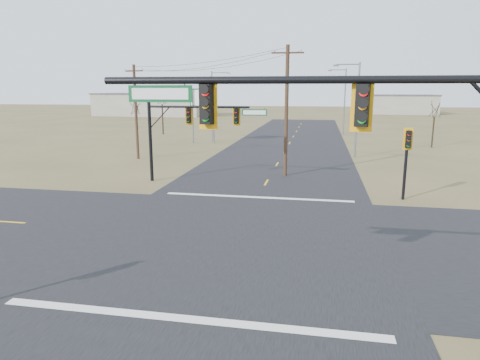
{
  "coord_description": "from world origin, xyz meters",
  "views": [
    {
      "loc": [
        3.73,
        -18.67,
        6.77
      ],
      "look_at": [
        0.07,
        1.0,
        2.51
      ],
      "focal_mm": 32.0,
      "sensor_mm": 36.0,
      "label": 1
    }
  ],
  "objects_px": {
    "utility_pole_near": "(286,110)",
    "mast_arm_near": "(378,140)",
    "mast_arm_far": "(192,122)",
    "streetlight_a": "(355,105)",
    "streetlight_b": "(343,98)",
    "bare_tree_b": "(162,97)",
    "bare_tree_c": "(435,109)",
    "highway_sign": "(203,105)",
    "pedestal_signal_ne": "(407,148)",
    "bare_tree_a": "(135,107)",
    "utility_pole_far": "(136,111)",
    "streetlight_c": "(214,103)"
  },
  "relations": [
    {
      "from": "bare_tree_c",
      "to": "streetlight_a",
      "type": "bearing_deg",
      "value": -135.79
    },
    {
      "from": "streetlight_a",
      "to": "pedestal_signal_ne",
      "type": "bearing_deg",
      "value": -86.98
    },
    {
      "from": "pedestal_signal_ne",
      "to": "streetlight_a",
      "type": "xyz_separation_m",
      "value": [
        -1.92,
        17.0,
        1.97
      ]
    },
    {
      "from": "bare_tree_a",
      "to": "utility_pole_far",
      "type": "bearing_deg",
      "value": -65.62
    },
    {
      "from": "utility_pole_far",
      "to": "highway_sign",
      "type": "relative_size",
      "value": 1.32
    },
    {
      "from": "utility_pole_near",
      "to": "bare_tree_c",
      "type": "relative_size",
      "value": 1.74
    },
    {
      "from": "mast_arm_far",
      "to": "pedestal_signal_ne",
      "type": "bearing_deg",
      "value": -32.87
    },
    {
      "from": "mast_arm_near",
      "to": "bare_tree_b",
      "type": "relative_size",
      "value": 1.57
    },
    {
      "from": "mast_arm_near",
      "to": "streetlight_c",
      "type": "relative_size",
      "value": 1.22
    },
    {
      "from": "mast_arm_far",
      "to": "streetlight_b",
      "type": "bearing_deg",
      "value": 49.02
    },
    {
      "from": "mast_arm_near",
      "to": "streetlight_b",
      "type": "distance_m",
      "value": 56.12
    },
    {
      "from": "utility_pole_near",
      "to": "bare_tree_b",
      "type": "distance_m",
      "value": 35.72
    },
    {
      "from": "pedestal_signal_ne",
      "to": "utility_pole_far",
      "type": "relative_size",
      "value": 0.5
    },
    {
      "from": "bare_tree_c",
      "to": "utility_pole_far",
      "type": "bearing_deg",
      "value": -155.14
    },
    {
      "from": "highway_sign",
      "to": "streetlight_b",
      "type": "distance_m",
      "value": 22.93
    },
    {
      "from": "highway_sign",
      "to": "bare_tree_b",
      "type": "distance_m",
      "value": 13.06
    },
    {
      "from": "mast_arm_near",
      "to": "mast_arm_far",
      "type": "xyz_separation_m",
      "value": [
        -10.52,
        18.71,
        -1.06
      ]
    },
    {
      "from": "bare_tree_a",
      "to": "bare_tree_c",
      "type": "bearing_deg",
      "value": 3.81
    },
    {
      "from": "utility_pole_near",
      "to": "bare_tree_c",
      "type": "distance_m",
      "value": 25.62
    },
    {
      "from": "utility_pole_far",
      "to": "bare_tree_c",
      "type": "height_order",
      "value": "utility_pole_far"
    },
    {
      "from": "pedestal_signal_ne",
      "to": "bare_tree_a",
      "type": "xyz_separation_m",
      "value": [
        -28.36,
        24.09,
        1.32
      ]
    },
    {
      "from": "bare_tree_a",
      "to": "bare_tree_b",
      "type": "bearing_deg",
      "value": 93.08
    },
    {
      "from": "pedestal_signal_ne",
      "to": "utility_pole_far",
      "type": "bearing_deg",
      "value": 155.17
    },
    {
      "from": "streetlight_a",
      "to": "streetlight_c",
      "type": "relative_size",
      "value": 1.03
    },
    {
      "from": "streetlight_b",
      "to": "utility_pole_far",
      "type": "bearing_deg",
      "value": -129.42
    },
    {
      "from": "pedestal_signal_ne",
      "to": "utility_pole_far",
      "type": "xyz_separation_m",
      "value": [
        -22.98,
        12.22,
        1.45
      ]
    },
    {
      "from": "streetlight_b",
      "to": "mast_arm_near",
      "type": "bearing_deg",
      "value": -94.22
    },
    {
      "from": "bare_tree_a",
      "to": "bare_tree_b",
      "type": "height_order",
      "value": "bare_tree_b"
    },
    {
      "from": "mast_arm_far",
      "to": "streetlight_a",
      "type": "xyz_separation_m",
      "value": [
        12.46,
        14.4,
        0.79
      ]
    },
    {
      "from": "bare_tree_b",
      "to": "streetlight_a",
      "type": "bearing_deg",
      "value": -33.9
    },
    {
      "from": "mast_arm_far",
      "to": "bare_tree_c",
      "type": "xyz_separation_m",
      "value": [
        22.24,
        23.91,
        0.07
      ]
    },
    {
      "from": "utility_pole_near",
      "to": "streetlight_c",
      "type": "distance_m",
      "value": 23.67
    },
    {
      "from": "bare_tree_b",
      "to": "streetlight_c",
      "type": "bearing_deg",
      "value": -38.32
    },
    {
      "from": "pedestal_signal_ne",
      "to": "streetlight_b",
      "type": "height_order",
      "value": "streetlight_b"
    },
    {
      "from": "mast_arm_far",
      "to": "highway_sign",
      "type": "distance_m",
      "value": 23.81
    },
    {
      "from": "mast_arm_far",
      "to": "mast_arm_near",
      "type": "bearing_deg",
      "value": -83.28
    },
    {
      "from": "highway_sign",
      "to": "streetlight_c",
      "type": "bearing_deg",
      "value": 66.51
    },
    {
      "from": "streetlight_b",
      "to": "bare_tree_c",
      "type": "distance_m",
      "value": 16.7
    },
    {
      "from": "highway_sign",
      "to": "streetlight_c",
      "type": "relative_size",
      "value": 0.76
    },
    {
      "from": "bare_tree_b",
      "to": "bare_tree_c",
      "type": "height_order",
      "value": "bare_tree_b"
    },
    {
      "from": "pedestal_signal_ne",
      "to": "bare_tree_c",
      "type": "bearing_deg",
      "value": 76.67
    },
    {
      "from": "utility_pole_far",
      "to": "bare_tree_b",
      "type": "xyz_separation_m",
      "value": [
        -5.98,
        22.94,
        0.88
      ]
    },
    {
      "from": "mast_arm_far",
      "to": "streetlight_b",
      "type": "distance_m",
      "value": 39.39
    },
    {
      "from": "utility_pole_near",
      "to": "mast_arm_near",
      "type": "bearing_deg",
      "value": -79.8
    },
    {
      "from": "streetlight_b",
      "to": "bare_tree_c",
      "type": "bearing_deg",
      "value": -56.14
    },
    {
      "from": "utility_pole_far",
      "to": "bare_tree_c",
      "type": "relative_size",
      "value": 1.57
    },
    {
      "from": "mast_arm_near",
      "to": "streetlight_b",
      "type": "xyz_separation_m",
      "value": [
        1.88,
        56.08,
        -0.0
      ]
    },
    {
      "from": "mast_arm_near",
      "to": "streetlight_c",
      "type": "bearing_deg",
      "value": 124.05
    },
    {
      "from": "utility_pole_near",
      "to": "bare_tree_c",
      "type": "height_order",
      "value": "utility_pole_near"
    },
    {
      "from": "utility_pole_near",
      "to": "bare_tree_a",
      "type": "bearing_deg",
      "value": 139.02
    }
  ]
}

